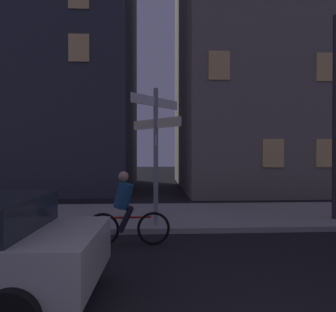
% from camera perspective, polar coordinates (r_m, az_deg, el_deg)
% --- Properties ---
extents(sidewalk_kerb, '(40.00, 3.48, 0.14)m').
position_cam_1_polar(sidewalk_kerb, '(9.00, 5.22, -11.83)').
color(sidewalk_kerb, '#9E9991').
rests_on(sidewalk_kerb, ground_plane).
extents(signpost, '(1.22, 1.42, 3.54)m').
position_cam_1_polar(signpost, '(7.32, -2.47, 2.73)').
color(signpost, gray).
rests_on(signpost, sidewalk_kerb).
extents(cyclist, '(1.82, 0.34, 1.61)m').
position_cam_1_polar(cyclist, '(6.31, -8.49, -10.93)').
color(cyclist, black).
rests_on(cyclist, ground_plane).
extents(building_left_block, '(12.03, 8.06, 14.46)m').
position_cam_1_polar(building_left_block, '(18.81, -26.61, 16.66)').
color(building_left_block, '#383842').
rests_on(building_left_block, ground_plane).
extents(building_right_block, '(11.56, 9.87, 14.00)m').
position_cam_1_polar(building_right_block, '(18.87, 21.09, 15.91)').
color(building_right_block, slate).
rests_on(building_right_block, ground_plane).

